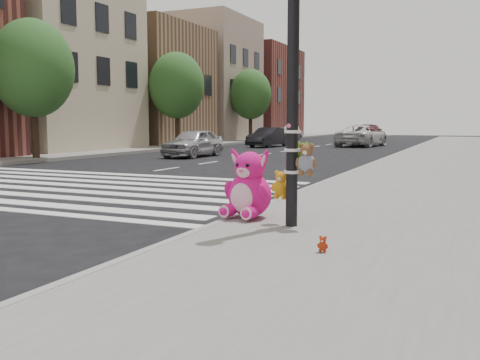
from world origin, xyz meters
The scene contains 20 objects.
ground centered at (0.00, 0.00, 0.00)m, with size 120.00×120.00×0.00m, color black.
sidewalk_near centered at (5.00, 10.00, 0.07)m, with size 7.00×80.00×0.14m, color slate.
sidewalk_far centered at (-13.50, 20.00, 0.07)m, with size 6.00×80.00×0.14m, color slate.
curb_edge centered at (1.55, 10.00, 0.07)m, with size 0.12×80.00×0.15m, color gray.
crosswalk centered at (-4.50, 5.20, 0.01)m, with size 11.00×6.00×0.01m, color silver, non-canonical shape.
bld_far_b centered at (-15.50, 17.00, 5.50)m, with size 6.00×8.00×11.00m, color beige.
bld_far_c centered at (-15.50, 26.00, 4.00)m, with size 6.00×8.00×8.00m, color #8D694B.
bld_far_d centered at (-15.50, 35.00, 5.00)m, with size 6.00×8.00×10.00m, color gray.
bld_far_e centered at (-15.50, 46.00, 4.50)m, with size 6.00×10.00×9.00m, color brown.
signal_pole centered at (2.62, 1.81, 1.75)m, with size 0.71×0.49×4.00m.
tree_far_a centered at (-11.20, 11.00, 3.65)m, with size 3.20×3.20×5.44m.
tree_far_b centered at (-11.20, 22.00, 3.65)m, with size 3.20×3.20×5.44m.
tree_far_c centered at (-11.20, 33.00, 3.65)m, with size 3.20×3.20×5.44m.
pink_bunny centered at (1.80, 2.17, 0.57)m, with size 0.75×0.84×1.05m.
red_teddy centered at (3.40, 0.50, 0.23)m, with size 0.13×0.09×0.18m, color #AF2D11, non-canonical shape.
car_silver_far centered at (-6.76, 15.91, 0.63)m, with size 1.50×3.72×1.27m, color #BAB9BE.
car_dark_far centered at (-7.03, 26.05, 0.61)m, with size 1.29×3.69×1.22m, color black.
car_white_near centered at (-1.89, 29.21, 0.67)m, with size 2.23×4.84×1.35m, color silver.
car_maroon_near centered at (-3.50, 40.63, 0.67)m, with size 1.88×4.63×1.34m, color #54181C.
car_silver_deep centered at (-9.80, 37.56, 0.61)m, with size 1.44×3.59×1.22m, color #9F9EA3.
Camera 1 is at (4.92, -5.14, 1.58)m, focal length 40.00 mm.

